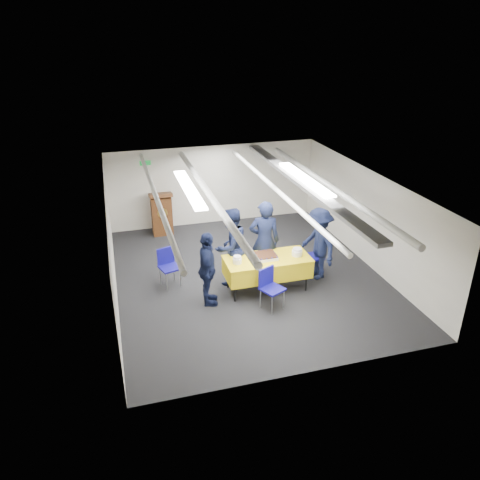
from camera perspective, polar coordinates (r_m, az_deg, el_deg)
The scene contains 14 objects.
ground at distance 11.02m, azimuth 1.00°, elevation -4.40°, with size 7.00×7.00×0.00m, color black.
room_shell at distance 10.66m, azimuth 0.91°, elevation 5.25°, with size 6.00×7.00×2.30m.
serving_table at distance 10.25m, azimuth 3.33°, elevation -3.27°, with size 1.87×0.85×0.77m.
sheet_cake at distance 10.13m, azimuth 2.91°, elevation -1.97°, with size 0.55×0.43×0.09m.
plate_stack_left at distance 9.89m, azimuth -0.34°, elevation -2.44°, with size 0.19×0.19×0.17m.
plate_stack_right at distance 10.29m, azimuth 6.98°, elevation -1.48°, with size 0.23×0.23×0.17m.
podium at distance 13.20m, azimuth -9.53°, elevation 3.26°, with size 0.62×0.53×1.25m.
chair_near at distance 9.64m, azimuth 3.63°, elevation -5.39°, with size 0.56×0.56×0.87m.
chair_right at distance 11.04m, azimuth 9.31°, elevation -1.57°, with size 0.44×0.44×0.87m.
chair_left at distance 10.57m, azimuth -8.78°, elevation -2.78°, with size 0.53×0.53×0.87m.
sailor_a at distance 10.52m, azimuth 2.97°, elevation -0.12°, with size 0.69×0.45×1.90m, color black.
sailor_b at distance 10.36m, azimuth -1.14°, elevation -0.82°, with size 0.87×0.68×1.79m, color black.
sailor_c at distance 9.62m, azimuth -3.98°, elevation -3.58°, with size 0.95×0.39×1.62m, color black.
sailor_d at distance 10.75m, azimuth 9.50°, elevation -0.45°, with size 1.10×0.63×1.70m, color black.
Camera 1 is at (-2.82, -9.21, 5.34)m, focal length 35.00 mm.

